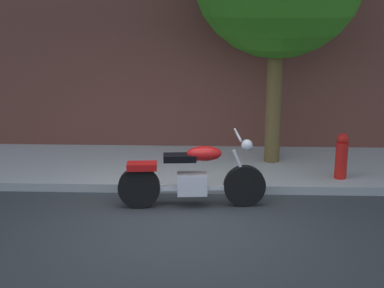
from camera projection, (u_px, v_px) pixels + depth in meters
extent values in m
plane|color=#303335|center=(176.00, 224.00, 7.66)|extent=(60.00, 60.00, 0.00)
cube|color=#A5A5A5|center=(185.00, 167.00, 10.01)|extent=(19.92, 2.42, 0.14)
cylinder|color=black|center=(245.00, 186.00, 8.27)|extent=(0.63, 0.17, 0.63)
cylinder|color=black|center=(139.00, 188.00, 8.20)|extent=(0.63, 0.17, 0.63)
cube|color=silver|center=(192.00, 184.00, 8.22)|extent=(0.46, 0.31, 0.32)
cube|color=silver|center=(192.00, 188.00, 8.24)|extent=(1.42, 0.19, 0.06)
ellipsoid|color=red|center=(204.00, 154.00, 8.11)|extent=(0.54, 0.30, 0.22)
cube|color=black|center=(180.00, 158.00, 8.11)|extent=(0.50, 0.28, 0.10)
cube|color=red|center=(142.00, 166.00, 8.12)|extent=(0.46, 0.27, 0.10)
cylinder|color=silver|center=(241.00, 168.00, 8.19)|extent=(0.27, 0.07, 0.58)
cylinder|color=silver|center=(238.00, 135.00, 8.06)|extent=(0.09, 0.70, 0.04)
sphere|color=silver|center=(247.00, 145.00, 8.10)|extent=(0.17, 0.17, 0.17)
cylinder|color=silver|center=(175.00, 187.00, 8.39)|extent=(0.80, 0.15, 0.09)
cylinder|color=brown|center=(274.00, 97.00, 9.82)|extent=(0.28, 0.28, 2.67)
cylinder|color=red|center=(341.00, 164.00, 9.12)|extent=(0.20, 0.20, 0.75)
sphere|color=red|center=(343.00, 139.00, 9.01)|extent=(0.19, 0.19, 0.19)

